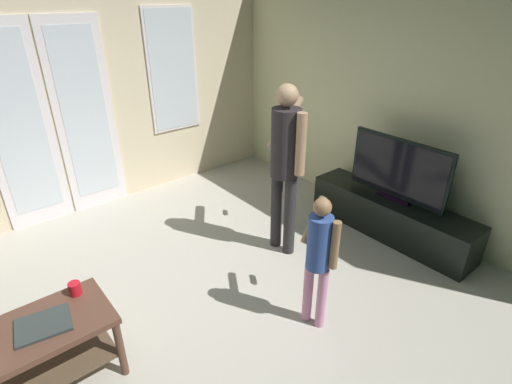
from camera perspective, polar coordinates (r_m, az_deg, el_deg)
ground_plane at (r=3.28m, az=-11.47°, el=-18.32°), size 5.45×4.75×0.02m
wall_back_with_doors at (r=4.68m, az=-27.05°, el=12.06°), size 5.45×0.09×2.69m
wall_right_plain at (r=4.33m, az=20.20°, el=12.58°), size 0.06×4.75×2.66m
coffee_table at (r=2.91m, az=-28.99°, el=-18.89°), size 0.89×0.51×0.50m
tv_stand at (r=4.33m, az=18.92°, el=-3.40°), size 0.41×1.75×0.41m
flat_screen_tv at (r=4.10m, az=19.95°, el=3.03°), size 0.08×1.04×0.64m
person_adult at (r=3.54m, az=4.35°, el=5.06°), size 0.55×0.47×1.63m
person_child at (r=2.85m, az=9.11°, el=-8.63°), size 0.37×0.36×1.08m
laptop_closed at (r=2.80m, az=-28.47°, el=-16.57°), size 0.34×0.30×0.02m
cup_by_laptop at (r=2.93m, az=-24.78°, el=-12.61°), size 0.08×0.08×0.09m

